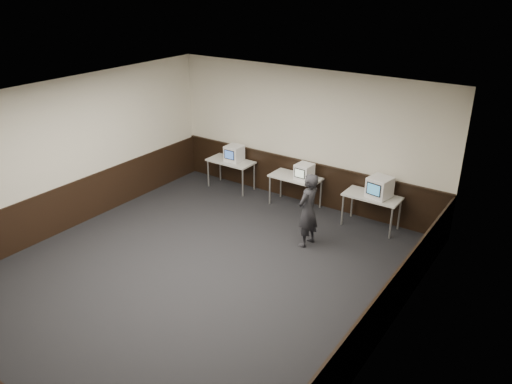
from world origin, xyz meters
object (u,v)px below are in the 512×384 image
(desk_center, at_px, (295,179))
(emac_left, at_px, (234,153))
(emac_center, at_px, (304,172))
(emac_right, at_px, (380,187))
(desk_left, at_px, (231,163))
(person, at_px, (308,210))
(desk_right, at_px, (372,199))

(desk_center, relative_size, emac_left, 2.74)
(emac_center, bearing_deg, desk_center, 177.17)
(desk_center, height_order, emac_right, emac_right)
(desk_left, xyz_separation_m, person, (3.04, -1.46, 0.10))
(desk_center, bearing_deg, desk_right, 0.00)
(desk_left, xyz_separation_m, emac_right, (3.94, 0.01, 0.30))
(desk_left, height_order, desk_right, same)
(desk_left, distance_m, person, 3.37)
(desk_right, bearing_deg, emac_left, 179.30)
(emac_center, height_order, emac_right, emac_right)
(desk_center, xyz_separation_m, person, (1.14, -1.46, 0.10))
(desk_left, xyz_separation_m, emac_center, (2.13, -0.02, 0.25))
(person, bearing_deg, desk_right, 157.51)
(person, bearing_deg, desk_left, -110.57)
(desk_center, height_order, desk_right, same)
(emac_left, distance_m, emac_right, 3.86)
(emac_left, relative_size, emac_center, 1.06)
(desk_left, relative_size, desk_center, 1.00)
(emac_left, bearing_deg, person, -28.26)
(person, bearing_deg, emac_center, -142.71)
(emac_right, xyz_separation_m, person, (-0.90, -1.46, -0.20))
(emac_center, xyz_separation_m, emac_right, (1.80, 0.03, 0.04))
(emac_left, height_order, emac_right, emac_right)
(emac_right, distance_m, person, 1.73)
(desk_center, bearing_deg, emac_left, 178.58)
(desk_center, xyz_separation_m, emac_left, (-1.82, 0.05, 0.27))
(desk_center, height_order, emac_left, emac_left)
(desk_center, relative_size, desk_right, 1.00)
(desk_left, xyz_separation_m, desk_center, (1.90, 0.00, 0.00))
(emac_left, bearing_deg, desk_center, -2.75)
(emac_left, bearing_deg, desk_right, -2.02)
(desk_right, distance_m, emac_center, 1.69)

